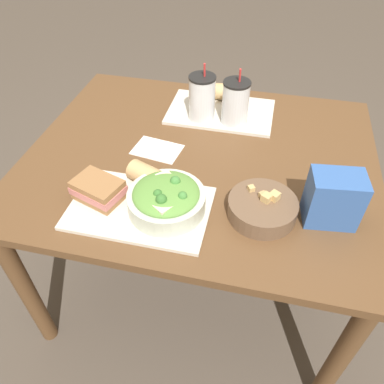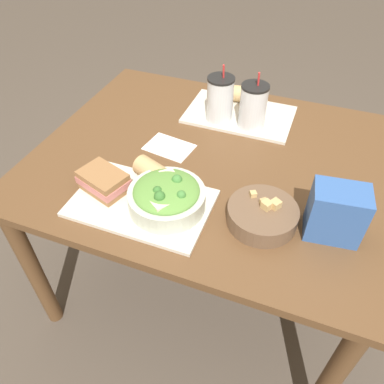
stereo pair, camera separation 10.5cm
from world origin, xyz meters
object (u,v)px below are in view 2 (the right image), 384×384
at_px(baguette_near, 159,176).
at_px(drink_cup_dark, 220,101).
at_px(sandwich_near, 104,181).
at_px(napkin_folded, 169,147).
at_px(baguette_far, 246,95).
at_px(soup_bowl, 262,214).
at_px(drink_cup_red, 253,108).
at_px(chip_bag, 336,213).
at_px(salad_bowl, 167,196).

relative_size(baguette_near, drink_cup_dark, 0.81).
distance_m(sandwich_near, napkin_folded, 0.30).
distance_m(baguette_near, baguette_far, 0.60).
relative_size(soup_bowl, napkin_folded, 1.11).
relative_size(baguette_near, drink_cup_red, 0.83).
bearing_deg(baguette_near, soup_bowl, -74.28).
distance_m(baguette_far, chip_bag, 0.71).
xyz_separation_m(baguette_near, napkin_folded, (-0.05, 0.20, -0.04)).
relative_size(soup_bowl, baguette_near, 1.11).
bearing_deg(salad_bowl, drink_cup_red, 76.14).
relative_size(salad_bowl, drink_cup_dark, 1.01).
relative_size(sandwich_near, drink_cup_dark, 0.76).
height_order(sandwich_near, drink_cup_red, drink_cup_red).
bearing_deg(baguette_far, baguette_near, 161.39).
distance_m(soup_bowl, napkin_folded, 0.45).
bearing_deg(baguette_near, baguette_far, 9.47).
xyz_separation_m(baguette_far, chip_bag, (0.40, -0.59, 0.03)).
distance_m(sandwich_near, drink_cup_red, 0.60).
bearing_deg(chip_bag, soup_bowl, -178.36).
height_order(soup_bowl, drink_cup_dark, drink_cup_dark).
xyz_separation_m(soup_bowl, baguette_far, (-0.21, 0.62, 0.01)).
bearing_deg(sandwich_near, baguette_far, 86.42).
bearing_deg(napkin_folded, baguette_near, -75.02).
bearing_deg(napkin_folded, chip_bag, -19.48).
bearing_deg(sandwich_near, baguette_near, 47.81).
relative_size(salad_bowl, drink_cup_red, 1.04).
xyz_separation_m(sandwich_near, drink_cup_dark, (0.21, 0.50, 0.05)).
height_order(baguette_near, drink_cup_dark, drink_cup_dark).
bearing_deg(sandwich_near, salad_bowl, 18.45).
bearing_deg(sandwich_near, napkin_folded, 89.94).
height_order(baguette_near, baguette_far, same).
bearing_deg(napkin_folded, drink_cup_dark, 62.68).
xyz_separation_m(soup_bowl, drink_cup_dark, (-0.27, 0.45, 0.06)).
distance_m(salad_bowl, sandwich_near, 0.21).
distance_m(sandwich_near, drink_cup_dark, 0.54).
height_order(salad_bowl, baguette_far, salad_bowl).
bearing_deg(sandwich_near, drink_cup_red, 74.83).
height_order(baguette_far, chip_bag, chip_bag).
bearing_deg(soup_bowl, drink_cup_dark, 121.23).
bearing_deg(salad_bowl, napkin_folded, 112.41).
relative_size(drink_cup_dark, napkin_folded, 1.24).
height_order(salad_bowl, baguette_near, salad_bowl).
distance_m(salad_bowl, chip_bag, 0.47).
bearing_deg(sandwich_near, soup_bowl, 24.39).
bearing_deg(baguette_far, drink_cup_dark, 152.65).
xyz_separation_m(salad_bowl, napkin_folded, (-0.12, 0.28, -0.05)).
relative_size(sandwich_near, napkin_folded, 0.94).
relative_size(baguette_far, drink_cup_dark, 0.58).
height_order(drink_cup_red, napkin_folded, drink_cup_red).
height_order(baguette_near, chip_bag, chip_bag).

